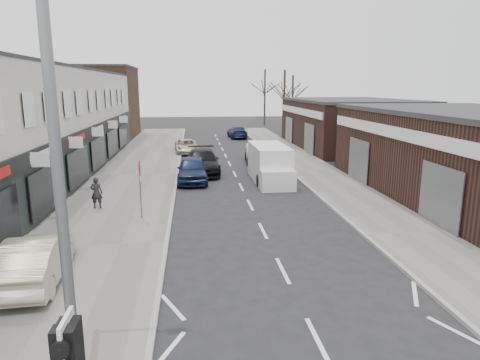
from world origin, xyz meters
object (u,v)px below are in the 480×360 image
object	(u,v)px
white_van	(270,164)
pedestrian	(96,193)
street_lamp	(72,181)
sedan_on_pavement	(36,259)
parked_car_left_c	(186,146)
parked_car_right_a	(256,152)
parked_car_left_a	(193,169)
parked_car_right_b	(257,153)
warning_sign	(140,173)
parked_car_right_c	(237,132)
parked_car_left_b	(202,162)

from	to	relation	value
white_van	pedestrian	xyz separation A→B (m)	(-9.51, -5.68, -0.19)
street_lamp	sedan_on_pavement	world-z (taller)	street_lamp
parked_car_left_c	parked_car_right_a	distance (m)	7.54
parked_car_left_a	parked_car_right_a	distance (m)	8.66
street_lamp	parked_car_right_b	distance (m)	27.96
white_van	parked_car_left_c	bearing A→B (deg)	112.96
warning_sign	parked_car_right_c	xyz separation A→B (m)	(7.57, 31.05, -1.51)
warning_sign	parked_car_left_b	size ratio (longest dim) A/B	0.48
warning_sign	street_lamp	bearing A→B (deg)	-87.16
pedestrian	parked_car_left_b	distance (m)	10.17
sedan_on_pavement	pedestrian	bearing A→B (deg)	-95.06
parked_car_left_c	parked_car_right_a	world-z (taller)	parked_car_right_a
street_lamp	parked_car_left_c	size ratio (longest dim) A/B	1.81
parked_car_left_b	parked_car_right_a	size ratio (longest dim) A/B	1.26
white_van	pedestrian	size ratio (longest dim) A/B	3.81
sedan_on_pavement	parked_car_right_c	xyz separation A→B (m)	(10.02, 37.23, -0.15)
parked_car_left_b	white_van	bearing A→B (deg)	-36.15
parked_car_left_a	parked_car_right_c	xyz separation A→B (m)	(5.29, 23.23, -0.10)
warning_sign	sedan_on_pavement	distance (m)	6.79
warning_sign	parked_car_left_c	bearing A→B (deg)	84.95
sedan_on_pavement	parked_car_left_b	xyz separation A→B (m)	(5.42, 16.69, -0.02)
sedan_on_pavement	parked_car_right_c	distance (m)	38.55
parked_car_left_b	parked_car_right_c	xyz separation A→B (m)	(4.61, 20.54, -0.12)
street_lamp	parked_car_right_b	bearing A→B (deg)	75.95
warning_sign	parked_car_right_c	bearing A→B (deg)	76.31
sedan_on_pavement	parked_car_left_a	bearing A→B (deg)	-113.01
street_lamp	parked_car_right_a	distance (m)	28.71
warning_sign	parked_car_left_b	world-z (taller)	warning_sign
street_lamp	pedestrian	size ratio (longest dim) A/B	5.19
white_van	parked_car_right_b	distance (m)	6.56
warning_sign	white_van	world-z (taller)	warning_sign
white_van	parked_car_left_c	xyz separation A→B (m)	(-5.40, 12.38, -0.46)
street_lamp	parked_car_right_b	size ratio (longest dim) A/B	1.78
sedan_on_pavement	parked_car_left_c	size ratio (longest dim) A/B	0.98
parked_car_left_a	parked_car_left_b	world-z (taller)	parked_car_left_b
pedestrian	parked_car_left_c	size ratio (longest dim) A/B	0.35
parked_car_right_a	street_lamp	bearing A→B (deg)	80.53
parked_car_left_a	parked_car_right_b	size ratio (longest dim) A/B	1.03
parked_car_right_b	pedestrian	bearing A→B (deg)	55.76
parked_car_right_c	sedan_on_pavement	bearing A→B (deg)	71.97
street_lamp	parked_car_left_c	world-z (taller)	street_lamp
parked_car_right_b	warning_sign	bearing A→B (deg)	66.62
parked_car_right_c	white_van	bearing A→B (deg)	86.04
sedan_on_pavement	parked_car_right_a	distance (m)	23.19
white_van	sedan_on_pavement	size ratio (longest dim) A/B	1.35
street_lamp	parked_car_right_a	bearing A→B (deg)	76.32
warning_sign	pedestrian	distance (m)	3.26
parked_car_left_a	parked_car_left_c	size ratio (longest dim) A/B	1.05
pedestrian	parked_car_right_b	bearing A→B (deg)	-126.18
street_lamp	warning_sign	xyz separation A→B (m)	(-0.63, 12.80, -2.42)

